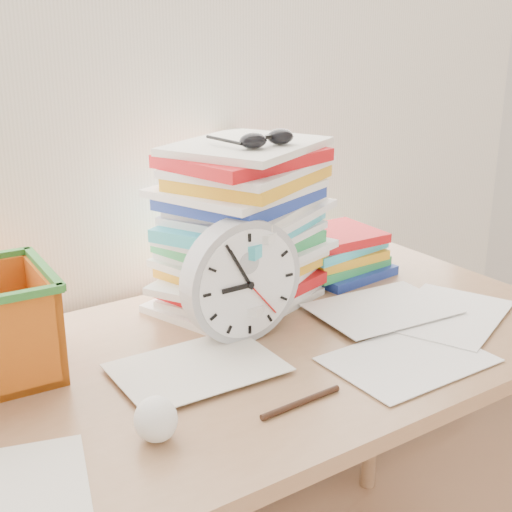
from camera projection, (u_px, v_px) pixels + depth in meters
curtain at (132, 33)px, 1.42m from camera, size 2.40×0.01×2.50m
desk at (237, 388)px, 1.33m from camera, size 1.40×0.70×0.75m
paper_stack at (243, 226)px, 1.47m from camera, size 0.42×0.39×0.34m
clock at (241, 280)px, 1.32m from camera, size 0.24×0.05×0.24m
sunglasses at (267, 139)px, 1.37m from camera, size 0.15×0.13×0.03m
book_stack at (340, 253)px, 1.67m from camera, size 0.26×0.20×0.11m
crumpled_ball at (155, 419)px, 1.03m from camera, size 0.07×0.07×0.07m
pen at (301, 402)px, 1.13m from camera, size 0.16×0.02×0.01m
scattered_papers at (237, 349)px, 1.30m from camera, size 1.26×0.42×0.02m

